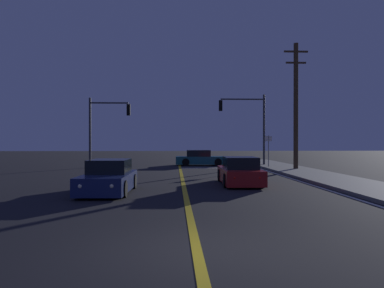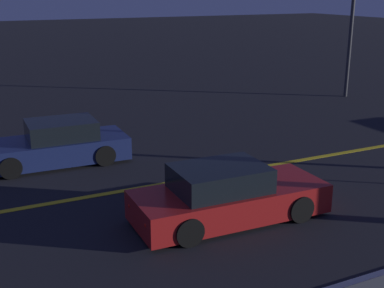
# 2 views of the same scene
# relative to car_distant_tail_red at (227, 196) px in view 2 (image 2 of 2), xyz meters

# --- Properties ---
(lane_line_center) EXTENTS (0.20, 41.48, 0.01)m
(lane_line_center) POSITION_rel_car_distant_tail_red_xyz_m (-2.73, 0.87, -0.58)
(lane_line_center) COLOR gold
(lane_line_center) RESTS_ON ground
(lane_line_edge_right) EXTENTS (0.16, 41.48, 0.01)m
(lane_line_edge_right) POSITION_rel_car_distant_tail_red_xyz_m (3.39, 0.87, -0.58)
(lane_line_edge_right) COLOR silver
(lane_line_edge_right) RESTS_ON ground
(car_distant_tail_red) EXTENTS (1.93, 4.63, 1.34)m
(car_distant_tail_red) POSITION_rel_car_distant_tail_red_xyz_m (0.00, 0.00, 0.00)
(car_distant_tail_red) COLOR maroon
(car_distant_tail_red) RESTS_ON ground
(car_mid_block_navy) EXTENTS (1.97, 4.51, 1.34)m
(car_mid_block_navy) POSITION_rel_car_distant_tail_red_xyz_m (-5.84, -2.74, -0.00)
(car_mid_block_navy) COLOR navy
(car_mid_block_navy) RESTS_ON ground
(traffic_signal_far_left) EXTENTS (3.28, 0.28, 5.58)m
(traffic_signal_far_left) POSITION_rel_car_distant_tail_red_xyz_m (-8.74, 12.47, 3.10)
(traffic_signal_far_left) COLOR #38383D
(traffic_signal_far_left) RESTS_ON ground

